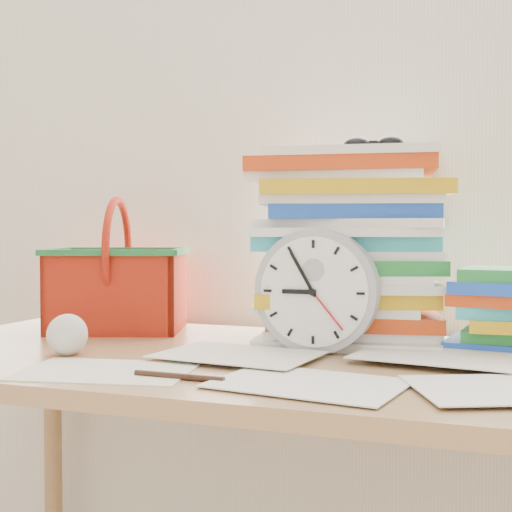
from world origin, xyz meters
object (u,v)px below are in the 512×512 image
at_px(clock, 317,291).
at_px(basket, 118,265).
at_px(paper_stack, 347,247).
at_px(desk, 255,397).

bearing_deg(clock, basket, 165.03).
bearing_deg(paper_stack, desk, -118.02).
bearing_deg(desk, paper_stack, 61.98).
bearing_deg(clock, paper_stack, 83.00).
xyz_separation_m(paper_stack, clock, (-0.02, -0.16, -0.08)).
distance_m(desk, paper_stack, 0.36).
distance_m(paper_stack, basket, 0.51).
bearing_deg(clock, desk, -147.38).
distance_m(desk, basket, 0.49).
bearing_deg(basket, paper_stack, -16.24).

